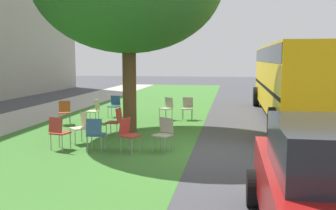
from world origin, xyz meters
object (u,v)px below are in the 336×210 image
Objects in this scene: chair_5 at (164,132)px; chair_7 at (58,131)px; chair_4 at (116,120)px; parked_car at (335,189)px; school_bus at (297,75)px; chair_6 at (81,125)px; chair_3 at (65,111)px; chair_10 at (114,104)px; chair_0 at (95,132)px; chair_1 at (94,109)px; chair_8 at (167,107)px; chair_9 at (128,132)px; chair_2 at (188,107)px.

chair_7 is (-0.29, 2.75, 0.00)m from chair_5.
chair_4 is 0.24× the size of parked_car.
school_bus is at bearing -53.49° from chair_4.
chair_5 is 1.00× the size of chair_6.
chair_5 is 7.43m from school_bus.
school_bus is (4.42, -5.97, 1.24)m from chair_4.
chair_7 is at bearing 96.00° from chair_5.
chair_10 is (2.09, -1.21, 0.00)m from chair_3.
chair_6 is 0.87m from chair_7.
chair_4 is 2.40m from chair_5.
chair_1 is (4.16, 1.58, 0.00)m from chair_0.
chair_1 and chair_8 have the same top height.
chair_10 is at bearing 20.90° from chair_9.
chair_0 is 1.76m from chair_5.
school_bus is (6.25, -5.06, 1.24)m from chair_9.
chair_10 is (0.35, 2.24, 0.00)m from chair_8.
chair_4 is at bearing -26.93° from chair_7.
chair_1 is 1.00× the size of chair_3.
chair_6 and chair_10 have the same top height.
chair_5 is 1.00× the size of chair_8.
chair_8 is 1.00× the size of chair_10.
chair_8 is at bearing -98.75° from chair_10.
chair_9 is 6.01m from chair_10.
chair_4 is 2.12m from chair_7.
chair_2 is 5.48m from chair_9.
chair_2 is 4.64m from chair_3.
chair_3 is 3.87m from chair_8.
chair_4 is at bearing 36.59° from parked_car.
chair_9 is at bearing -159.10° from chair_10.
chair_9 is at bearing -153.80° from chair_4.
chair_6 is (0.53, 2.48, 0.00)m from chair_5.
chair_9 is (-5.41, 0.89, 0.00)m from chair_2.
chair_0 is at bearing -159.21° from chair_1.
chair_0 is 1.00× the size of chair_10.
chair_4 is 1.00× the size of chair_5.
chair_5 is at bearing 31.63° from parked_car.
chair_2 is 6.12m from chair_7.
chair_1 and chair_6 have the same top height.
school_bus is at bearing -78.59° from chair_2.
chair_8 is at bearing -16.31° from chair_4.
chair_6 is 1.77m from chair_9.
chair_2 and chair_3 have the same top height.
parked_car is (-8.02, -7.15, 0.32)m from chair_3.
chair_8 is (5.37, -0.94, 0.00)m from chair_0.
chair_2 is at bearing -9.32° from chair_9.
school_bus reaches higher than chair_3.
chair_0 and chair_7 have the same top height.
chair_2 is 1.00× the size of chair_6.
parked_car reaches higher than chair_6.
chair_4 and chair_6 have the same top height.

